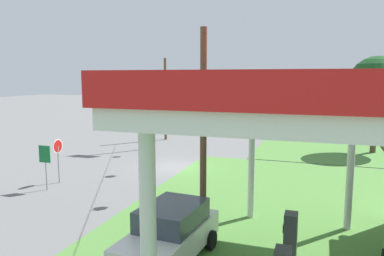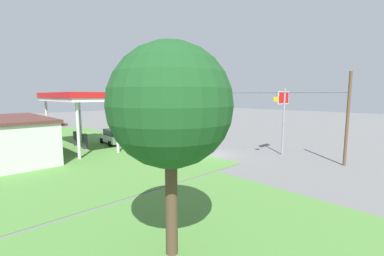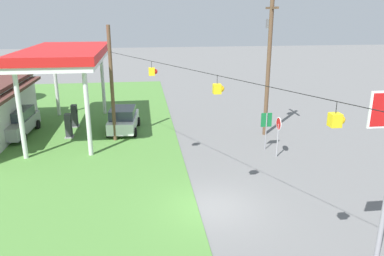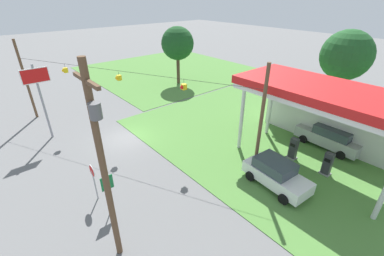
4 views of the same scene
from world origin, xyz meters
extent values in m
plane|color=slate|center=(0.00, 0.00, 0.00)|extent=(160.00, 160.00, 0.00)
cube|color=#4C7F38|center=(14.27, 14.76, 0.02)|extent=(36.00, 28.00, 0.04)
cube|color=silver|center=(12.27, 8.22, 5.34)|extent=(11.08, 5.02, 0.35)
cube|color=red|center=(12.27, 8.22, 5.79)|extent=(11.28, 5.22, 0.55)
cylinder|color=silver|center=(7.33, 6.31, 2.58)|extent=(0.28, 0.28, 5.17)
cylinder|color=silver|center=(17.21, 6.31, 2.58)|extent=(0.28, 0.28, 5.17)
cylinder|color=silver|center=(7.33, 10.13, 2.58)|extent=(0.28, 0.28, 5.17)
cylinder|color=silver|center=(17.21, 10.13, 2.58)|extent=(0.28, 0.28, 5.17)
cube|color=silver|center=(11.72, 14.76, 1.79)|extent=(11.61, 5.68, 3.57)
cube|color=#512D28|center=(11.72, 14.76, 3.69)|extent=(11.91, 5.98, 0.24)
cube|color=#512D28|center=(11.72, 11.57, 3.32)|extent=(10.45, 0.70, 0.20)
cube|color=gray|center=(10.98, 8.22, 0.06)|extent=(0.71, 0.56, 0.12)
cube|color=#333338|center=(10.98, 8.22, 0.93)|extent=(0.55, 0.40, 1.61)
cube|color=black|center=(10.98, 8.00, 1.25)|extent=(0.39, 0.03, 0.24)
cube|color=gray|center=(13.56, 8.22, 0.06)|extent=(0.71, 0.56, 0.12)
cube|color=#333338|center=(13.56, 8.22, 0.93)|extent=(0.55, 0.40, 1.61)
cube|color=black|center=(13.56, 8.00, 1.25)|extent=(0.39, 0.03, 0.24)
cube|color=white|center=(11.99, 4.48, 0.74)|extent=(4.48, 2.20, 0.80)
cube|color=#333D47|center=(11.73, 4.51, 1.49)|extent=(2.52, 1.89, 0.69)
cylinder|color=black|center=(13.41, 5.32, 0.34)|extent=(0.70, 0.28, 0.68)
cylinder|color=black|center=(13.26, 3.43, 0.34)|extent=(0.70, 0.28, 0.68)
cylinder|color=black|center=(10.73, 5.54, 0.34)|extent=(0.70, 0.28, 0.68)
cylinder|color=black|center=(10.57, 3.65, 0.34)|extent=(0.70, 0.28, 0.68)
cube|color=#9E9EA3|center=(11.92, 11.95, 0.78)|extent=(5.09, 2.06, 0.87)
cube|color=#333D47|center=(12.22, 11.94, 1.54)|extent=(2.83, 1.82, 0.67)
cylinder|color=black|center=(10.33, 11.07, 0.34)|extent=(0.69, 0.25, 0.68)
cylinder|color=black|center=(10.41, 12.96, 0.34)|extent=(0.69, 0.25, 0.68)
cylinder|color=black|center=(13.44, 10.94, 0.34)|extent=(0.69, 0.25, 0.68)
cylinder|color=black|center=(13.52, 12.83, 0.34)|extent=(0.69, 0.25, 0.68)
cylinder|color=#99999E|center=(5.59, -4.92, 1.05)|extent=(0.08, 0.08, 2.10)
cylinder|color=white|center=(5.59, -4.92, 2.10)|extent=(0.80, 0.03, 0.80)
cylinder|color=red|center=(5.59, -4.92, 2.10)|extent=(0.70, 0.03, 0.70)
cylinder|color=gray|center=(-4.51, -4.93, 3.22)|extent=(0.18, 0.18, 6.44)
cube|color=white|center=(-4.41, -4.93, 5.55)|extent=(0.06, 2.03, 1.19)
cube|color=red|center=(-4.41, -4.93, 5.55)|extent=(0.07, 1.91, 1.07)
cylinder|color=gray|center=(6.94, -4.64, 1.20)|extent=(0.07, 0.07, 2.40)
cube|color=#146B33|center=(6.99, -4.64, 1.95)|extent=(0.04, 0.70, 0.90)
cylinder|color=brown|center=(9.89, -5.57, 4.75)|extent=(0.28, 0.28, 9.50)
cube|color=brown|center=(9.89, -5.57, 8.70)|extent=(2.20, 0.14, 0.14)
cylinder|color=#59595B|center=(10.24, -5.57, 7.70)|extent=(0.44, 0.44, 0.60)
cylinder|color=brown|center=(-9.95, -5.00, 3.84)|extent=(0.24, 0.24, 7.68)
cylinder|color=brown|center=(9.95, 5.00, 3.84)|extent=(0.24, 0.24, 7.68)
cylinder|color=black|center=(0.00, 0.00, 5.99)|extent=(19.91, 10.02, 0.02)
cylinder|color=black|center=(-4.98, -2.50, 5.82)|extent=(0.02, 0.02, 0.35)
cube|color=yellow|center=(-4.98, -2.50, 5.44)|extent=(0.32, 0.32, 0.40)
sphere|color=yellow|center=(-4.98, -2.67, 5.44)|extent=(0.28, 0.28, 0.28)
cylinder|color=black|center=(0.00, 0.00, 5.82)|extent=(0.02, 0.02, 0.35)
cube|color=yellow|center=(0.00, 0.00, 5.44)|extent=(0.32, 0.32, 0.40)
sphere|color=yellow|center=(0.00, -0.17, 5.44)|extent=(0.28, 0.28, 0.28)
cylinder|color=black|center=(4.98, 2.50, 5.82)|extent=(0.02, 0.02, 0.35)
cube|color=yellow|center=(4.98, 2.50, 5.44)|extent=(0.32, 0.32, 0.40)
sphere|color=red|center=(4.98, 2.33, 5.44)|extent=(0.28, 0.28, 0.28)
cylinder|color=#4C3828|center=(-9.43, 12.94, 1.85)|extent=(0.44, 0.44, 3.70)
sphere|color=#19471E|center=(-9.43, 12.94, 5.42)|extent=(4.29, 4.29, 4.29)
camera|label=1|loc=(22.60, 8.96, 5.98)|focal=35.00mm
camera|label=2|loc=(-16.25, 18.42, 5.75)|focal=24.00mm
camera|label=3|loc=(-14.78, 3.03, 8.46)|focal=35.00mm
camera|label=4|loc=(18.56, -8.24, 11.29)|focal=24.00mm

